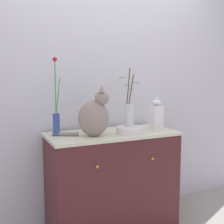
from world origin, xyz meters
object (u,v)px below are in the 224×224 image
object	(u,v)px
vase_slim_green	(56,118)
sideboard	(112,182)
bowl_porcelain	(129,130)
vase_glass_clear	(129,112)
jar_lidded_porcelain	(156,115)
cat_sitting	(94,116)

from	to	relation	value
vase_slim_green	sideboard	bearing A→B (deg)	-7.92
bowl_porcelain	vase_slim_green	bearing A→B (deg)	163.35
sideboard	vase_slim_green	size ratio (longest dim) A/B	1.77
vase_slim_green	bowl_porcelain	distance (m)	0.62
sideboard	vase_glass_clear	world-z (taller)	vase_glass_clear
sideboard	vase_glass_clear	bearing A→B (deg)	-43.23
jar_lidded_porcelain	bowl_porcelain	bearing A→B (deg)	-173.02
bowl_porcelain	jar_lidded_porcelain	world-z (taller)	jar_lidded_porcelain
sideboard	bowl_porcelain	size ratio (longest dim) A/B	4.95
cat_sitting	vase_slim_green	size ratio (longest dim) A/B	0.72
vase_slim_green	jar_lidded_porcelain	distance (m)	0.89
vase_glass_clear	bowl_porcelain	bearing A→B (deg)	-109.35
vase_glass_clear	cat_sitting	bearing A→B (deg)	175.20
sideboard	jar_lidded_porcelain	xyz separation A→B (m)	(0.41, -0.07, 0.58)
cat_sitting	vase_glass_clear	world-z (taller)	vase_glass_clear
jar_lidded_porcelain	sideboard	bearing A→B (deg)	169.90
bowl_porcelain	jar_lidded_porcelain	size ratio (longest dim) A/B	0.75
vase_slim_green	vase_glass_clear	world-z (taller)	vase_slim_green
sideboard	cat_sitting	xyz separation A→B (m)	(-0.20, -0.08, 0.61)
cat_sitting	jar_lidded_porcelain	xyz separation A→B (m)	(0.61, 0.01, -0.03)
cat_sitting	bowl_porcelain	distance (m)	0.34
cat_sitting	vase_glass_clear	size ratio (longest dim) A/B	0.92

